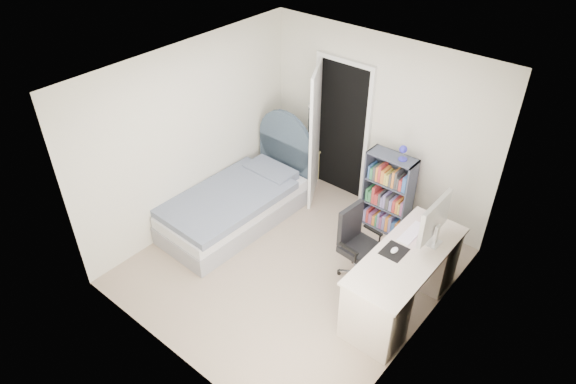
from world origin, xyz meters
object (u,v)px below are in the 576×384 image
Objects in this scene: nightstand at (302,158)px; desk at (404,278)px; office_chair at (357,240)px; floor_lamp at (308,158)px; bed at (239,202)px; bookcase at (388,196)px.

desk is (2.49, -1.30, 0.05)m from nightstand.
floor_lamp is at bearing 146.39° from office_chair.
bed is at bearing -105.71° from floor_lamp.
desk reaches higher than bookcase.
floor_lamp is (0.27, -0.19, 0.21)m from nightstand.
office_chair is at bearing 3.99° from bed.
floor_lamp reaches higher than office_chair.
floor_lamp is at bearing -179.15° from bookcase.
bed is at bearing -179.56° from desk.
nightstand is 1.62m from bookcase.
bookcase is 0.82× the size of desk.
floor_lamp reaches higher than bookcase.
floor_lamp is 2.49m from desk.
floor_lamp reaches higher than bed.
bookcase is (1.65, 1.15, 0.22)m from bed.
nightstand is (0.05, 1.32, 0.10)m from bed.
office_chair is (1.83, 0.13, 0.23)m from bed.
nightstand is at bearing 87.99° from bed.
bed is at bearing -145.11° from bookcase.
bookcase is 1.04m from office_chair.
nightstand is 0.44× the size of bookcase.
bookcase is (1.33, 0.02, -0.08)m from floor_lamp.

